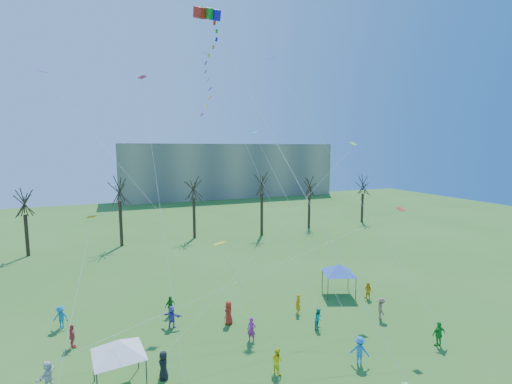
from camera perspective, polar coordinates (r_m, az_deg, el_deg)
name	(u,v)px	position (r m, az deg, el deg)	size (l,w,h in m)	color
distant_building	(228,170)	(103.51, -4.47, 3.50)	(60.00, 14.00, 15.00)	gray
bare_tree_row	(179,195)	(54.26, -12.26, -0.42)	(68.65, 8.45, 10.46)	black
big_box_kite	(213,71)	(23.76, -6.84, 18.74)	(4.63, 6.15, 23.97)	red
canopy_tent_white	(118,347)	(23.72, -21.18, -22.14)	(3.91, 3.91, 2.95)	#3F3F44
canopy_tent_blue	(339,269)	(35.38, 13.12, -11.90)	(3.68, 3.68, 2.96)	#3F3F44
festival_crowd	(230,333)	(27.14, -4.17, -21.62)	(26.64, 14.21, 1.85)	red
small_kites_aloft	(226,142)	(29.05, -4.83, 7.94)	(27.00, 18.95, 33.28)	orange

